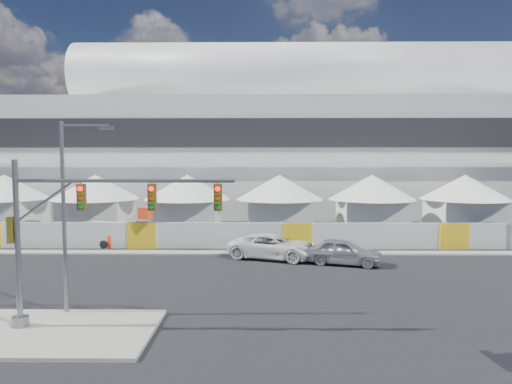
{
  "coord_description": "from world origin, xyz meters",
  "views": [
    {
      "loc": [
        3.23,
        -20.34,
        6.81
      ],
      "look_at": [
        2.87,
        10.0,
        4.69
      ],
      "focal_mm": 32.0,
      "sensor_mm": 36.0,
      "label": 1
    }
  ],
  "objects_px": {
    "lot_car_b": "(498,230)",
    "streetlight_median": "(69,204)",
    "pickup_curb": "(273,246)",
    "lot_car_c": "(34,229)",
    "traffic_mast": "(68,234)",
    "sedan_silver": "(343,251)",
    "boom_lift": "(107,235)"
  },
  "relations": [
    {
      "from": "lot_car_b",
      "to": "streetlight_median",
      "type": "distance_m",
      "value": 35.35
    },
    {
      "from": "pickup_curb",
      "to": "streetlight_median",
      "type": "xyz_separation_m",
      "value": [
        -9.17,
        -11.68,
        4.08
      ]
    },
    {
      "from": "lot_car_c",
      "to": "streetlight_median",
      "type": "bearing_deg",
      "value": -140.01
    },
    {
      "from": "lot_car_b",
      "to": "traffic_mast",
      "type": "bearing_deg",
      "value": 144.28
    },
    {
      "from": "lot_car_c",
      "to": "streetlight_median",
      "type": "xyz_separation_m",
      "value": [
        11.73,
        -20.19,
        4.2
      ]
    },
    {
      "from": "sedan_silver",
      "to": "boom_lift",
      "type": "xyz_separation_m",
      "value": [
        -17.67,
        6.34,
        0.02
      ]
    },
    {
      "from": "traffic_mast",
      "to": "streetlight_median",
      "type": "distance_m",
      "value": 2.15
    },
    {
      "from": "pickup_curb",
      "to": "lot_car_b",
      "type": "height_order",
      "value": "pickup_curb"
    },
    {
      "from": "traffic_mast",
      "to": "streetlight_median",
      "type": "xyz_separation_m",
      "value": [
        -0.68,
        1.76,
        1.03
      ]
    },
    {
      "from": "traffic_mast",
      "to": "pickup_curb",
      "type": "bearing_deg",
      "value": 57.72
    },
    {
      "from": "streetlight_median",
      "to": "pickup_curb",
      "type": "bearing_deg",
      "value": 51.85
    },
    {
      "from": "streetlight_median",
      "to": "boom_lift",
      "type": "xyz_separation_m",
      "value": [
        -3.95,
        16.3,
        -4.06
      ]
    },
    {
      "from": "lot_car_c",
      "to": "traffic_mast",
      "type": "height_order",
      "value": "traffic_mast"
    },
    {
      "from": "pickup_curb",
      "to": "lot_car_b",
      "type": "distance_m",
      "value": 21.39
    },
    {
      "from": "lot_car_c",
      "to": "lot_car_b",
      "type": "bearing_deg",
      "value": -80.53
    },
    {
      "from": "pickup_curb",
      "to": "traffic_mast",
      "type": "height_order",
      "value": "traffic_mast"
    },
    {
      "from": "lot_car_c",
      "to": "traffic_mast",
      "type": "relative_size",
      "value": 0.56
    },
    {
      "from": "sedan_silver",
      "to": "streetlight_median",
      "type": "bearing_deg",
      "value": 142.13
    },
    {
      "from": "lot_car_b",
      "to": "traffic_mast",
      "type": "distance_m",
      "value": 35.73
    },
    {
      "from": "pickup_curb",
      "to": "boom_lift",
      "type": "distance_m",
      "value": 13.91
    },
    {
      "from": "boom_lift",
      "to": "streetlight_median",
      "type": "bearing_deg",
      "value": -56.99
    },
    {
      "from": "pickup_curb",
      "to": "streetlight_median",
      "type": "height_order",
      "value": "streetlight_median"
    },
    {
      "from": "pickup_curb",
      "to": "boom_lift",
      "type": "relative_size",
      "value": 0.93
    },
    {
      "from": "sedan_silver",
      "to": "lot_car_b",
      "type": "distance_m",
      "value": 18.16
    },
    {
      "from": "sedan_silver",
      "to": "streetlight_median",
      "type": "xyz_separation_m",
      "value": [
        -13.72,
        -9.96,
        4.08
      ]
    },
    {
      "from": "lot_car_b",
      "to": "streetlight_median",
      "type": "xyz_separation_m",
      "value": [
        -28.9,
        -19.93,
        4.18
      ]
    },
    {
      "from": "sedan_silver",
      "to": "traffic_mast",
      "type": "height_order",
      "value": "traffic_mast"
    },
    {
      "from": "traffic_mast",
      "to": "lot_car_c",
      "type": "bearing_deg",
      "value": 119.48
    },
    {
      "from": "lot_car_c",
      "to": "streetlight_median",
      "type": "relative_size",
      "value": 0.61
    },
    {
      "from": "traffic_mast",
      "to": "lot_car_b",
      "type": "bearing_deg",
      "value": 37.54
    },
    {
      "from": "lot_car_b",
      "to": "streetlight_median",
      "type": "bearing_deg",
      "value": 141.32
    },
    {
      "from": "lot_car_c",
      "to": "streetlight_median",
      "type": "distance_m",
      "value": 23.72
    }
  ]
}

